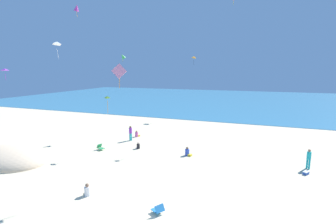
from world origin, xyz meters
TOP-DOWN VIEW (x-y plane):
  - ground_plane at (0.00, 10.00)m, footprint 120.00×120.00m
  - ocean_water at (0.00, 55.36)m, footprint 120.00×60.00m
  - dune_mound at (-13.49, 2.64)m, footprint 7.49×5.24m
  - beach_chair_far_right at (1.89, -0.30)m, footprint 0.82×0.80m
  - beach_chair_far_left at (-7.79, 8.01)m, footprint 0.82×0.72m
  - cooler_box at (10.40, 8.47)m, footprint 0.52×0.56m
  - person_0 at (-4.45, 9.69)m, footprint 0.52×0.59m
  - person_1 at (-6.66, 13.68)m, footprint 0.57×0.67m
  - person_2 at (-3.09, 0.04)m, footprint 0.63×0.72m
  - person_3 at (10.73, 9.74)m, footprint 0.46×0.46m
  - person_4 at (-6.57, 12.00)m, footprint 0.37×0.37m
  - person_5 at (0.80, 9.41)m, footprint 0.71×0.49m
  - kite_pink at (-2.05, 2.56)m, footprint 0.98×0.41m
  - kite_purple at (-12.74, 2.64)m, footprint 0.54×0.59m
  - kite_green at (-8.96, 14.89)m, footprint 0.80×0.85m
  - kite_lime at (-6.60, 7.78)m, footprint 0.51×0.39m
  - kite_orange at (-3.69, 28.68)m, footprint 1.01×0.96m
  - kite_magenta at (-11.85, 10.64)m, footprint 0.75×0.62m
  - kite_white at (-12.88, 8.66)m, footprint 0.85×0.66m

SIDE VIEW (x-z plane):
  - ground_plane at x=0.00m, z-range 0.00..0.00m
  - dune_mound at x=-13.49m, z-range -1.25..1.25m
  - ocean_water at x=0.00m, z-range 0.00..0.05m
  - cooler_box at x=10.40m, z-range 0.00..0.23m
  - person_0 at x=-4.45m, z-range -0.09..0.57m
  - beach_chair_far_left at x=-7.79m, z-range -0.03..0.55m
  - person_1 at x=-6.66m, z-range -0.10..0.65m
  - beach_chair_far_right at x=1.89m, z-range 0.00..0.56m
  - person_2 at x=-3.09m, z-range -0.11..0.70m
  - person_5 at x=0.80m, z-range -0.11..0.71m
  - person_3 at x=10.73m, z-range 0.13..1.76m
  - person_4 at x=-6.57m, z-range 0.13..1.80m
  - kite_lime at x=-6.60m, z-range 4.49..6.12m
  - kite_pink at x=-2.05m, z-range 6.92..8.55m
  - kite_purple at x=-12.74m, z-range 7.38..8.33m
  - kite_green at x=-8.96m, z-range 8.94..9.97m
  - kite_orange at x=-3.69m, z-range 9.16..10.64m
  - kite_white at x=-12.88m, z-range 9.59..11.45m
  - kite_magenta at x=-11.85m, z-range 13.61..14.93m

